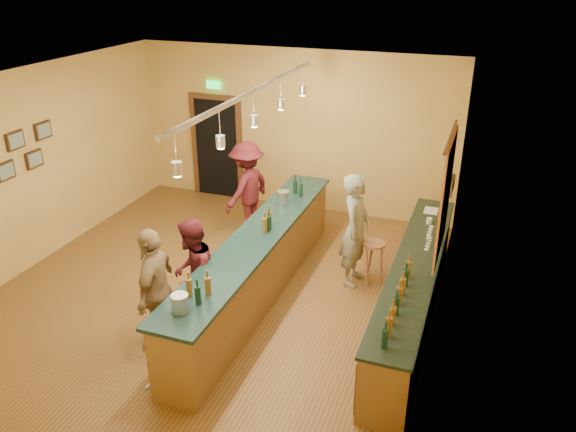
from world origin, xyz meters
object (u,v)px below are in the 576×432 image
(bartender, at_px, (356,230))
(customer_b, at_px, (156,289))
(customer_a, at_px, (193,274))
(tasting_bar, at_px, (258,262))
(customer_c, at_px, (247,188))
(bar_stool, at_px, (374,251))
(back_counter, at_px, (413,291))

(bartender, bearing_deg, customer_b, 141.96)
(customer_b, bearing_deg, customer_a, 146.47)
(tasting_bar, bearing_deg, customer_c, 117.56)
(customer_a, bearing_deg, bar_stool, 120.43)
(customer_a, height_order, bar_stool, customer_a)
(customer_a, bearing_deg, bartender, 124.09)
(tasting_bar, height_order, bar_stool, tasting_bar)
(bartender, bearing_deg, bar_stool, -79.70)
(back_counter, xyz_separation_m, customer_c, (-3.36, 1.89, 0.38))
(back_counter, relative_size, bar_stool, 6.34)
(bartender, distance_m, customer_a, 2.61)
(back_counter, xyz_separation_m, tasting_bar, (-2.28, -0.18, 0.12))
(customer_b, xyz_separation_m, customer_c, (-0.30, 3.58, 0.02))
(back_counter, distance_m, customer_a, 3.06)
(tasting_bar, relative_size, customer_a, 3.19)
(tasting_bar, relative_size, bartender, 2.81)
(customer_a, height_order, customer_b, customer_b)
(customer_b, height_order, bar_stool, customer_b)
(back_counter, bearing_deg, bartender, 143.65)
(customer_b, height_order, customer_c, customer_c)
(customer_a, height_order, customer_c, customer_c)
(back_counter, height_order, customer_c, customer_c)
(bartender, height_order, customer_c, bartender)
(customer_a, distance_m, customer_c, 3.07)
(customer_a, xyz_separation_m, customer_c, (-0.53, 3.02, 0.07))
(customer_a, relative_size, bar_stool, 2.23)
(back_counter, relative_size, customer_a, 2.84)
(back_counter, bearing_deg, customer_c, 150.68)
(customer_a, relative_size, customer_c, 0.92)
(back_counter, distance_m, bar_stool, 1.10)
(customer_b, xyz_separation_m, bar_stool, (2.31, 2.50, -0.28))
(customer_c, bearing_deg, tasting_bar, 40.97)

